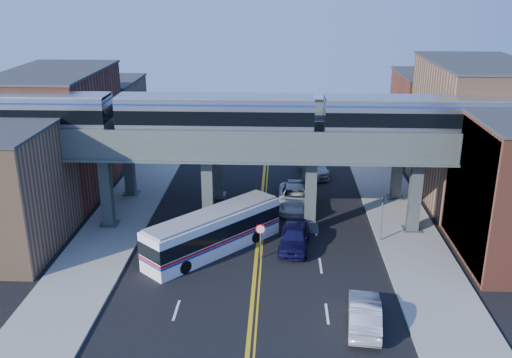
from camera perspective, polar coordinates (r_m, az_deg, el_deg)
ground at (r=38.29m, az=-0.17°, el=-9.95°), size 120.00×120.00×0.00m
sidewalk_west at (r=48.97m, az=-13.21°, el=-3.59°), size 5.00×70.00×0.16m
sidewalk_east at (r=48.24m, az=14.21°, el=-4.03°), size 5.00×70.00×0.16m
building_west_b at (r=54.89m, az=-19.10°, el=4.32°), size 8.00×14.00×11.00m
building_west_c at (r=67.13m, az=-15.06°, el=6.01°), size 8.00×10.00×8.00m
building_east_b at (r=53.72m, az=20.85°, el=4.36°), size 8.00×14.00×12.00m
building_east_c at (r=66.17m, az=17.35°, el=6.05°), size 8.00×10.00×9.00m
mural_panel at (r=41.95m, az=20.37°, el=-1.39°), size 0.10×9.50×9.50m
elevated_viaduct_near at (r=43.16m, az=0.31°, el=2.84°), size 52.00×3.60×7.40m
elevated_viaduct_far at (r=49.91m, az=0.62°, el=5.12°), size 52.00×3.60×7.40m
transit_train at (r=42.71m, az=-4.07°, el=6.38°), size 45.18×2.83×3.30m
stop_sign at (r=40.14m, az=0.46°, el=-5.67°), size 0.76×0.09×2.63m
traffic_signal at (r=43.33m, az=12.47°, el=-3.43°), size 0.15×0.18×4.10m
transit_bus at (r=41.40m, az=-4.25°, el=-5.32°), size 9.45×10.02×2.91m
car_lane_a at (r=42.07m, az=3.86°, el=-5.79°), size 2.61×5.41×1.78m
car_lane_b at (r=50.78m, az=4.15°, el=-1.35°), size 1.80×5.05×1.66m
car_lane_c at (r=49.41m, az=3.89°, el=-1.87°), size 3.27×6.53×1.78m
car_lane_d at (r=58.13m, az=5.75°, el=1.39°), size 3.13×6.45×1.81m
car_parked_curb at (r=33.76m, az=10.80°, el=-13.06°), size 2.32×5.23×1.67m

